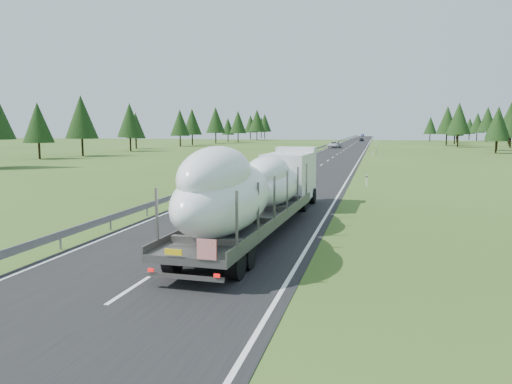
% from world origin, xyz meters
% --- Properties ---
extents(ground, '(400.00, 400.00, 0.00)m').
position_xyz_m(ground, '(0.00, 0.00, 0.00)').
color(ground, '#35531B').
rests_on(ground, ground).
extents(road_surface, '(10.00, 400.00, 0.02)m').
position_xyz_m(road_surface, '(0.00, 100.00, 0.01)').
color(road_surface, black).
rests_on(road_surface, ground).
extents(guardrail, '(0.10, 400.00, 0.76)m').
position_xyz_m(guardrail, '(-5.30, 99.94, 0.60)').
color(guardrail, slate).
rests_on(guardrail, ground).
extents(marker_posts, '(0.13, 350.08, 1.00)m').
position_xyz_m(marker_posts, '(6.50, 155.00, 0.54)').
color(marker_posts, silver).
rests_on(marker_posts, ground).
extents(highway_sign, '(0.08, 0.90, 2.60)m').
position_xyz_m(highway_sign, '(7.20, 80.00, 1.81)').
color(highway_sign, slate).
rests_on(highway_sign, ground).
extents(tree_line_left, '(15.15, 258.36, 12.35)m').
position_xyz_m(tree_line_left, '(-43.14, 94.81, 7.08)').
color(tree_line_left, black).
rests_on(tree_line_left, ground).
extents(boat_truck, '(3.35, 20.32, 4.36)m').
position_xyz_m(boat_truck, '(1.97, 8.84, 2.27)').
color(boat_truck, silver).
rests_on(boat_truck, ground).
extents(distant_van, '(3.27, 6.21, 1.66)m').
position_xyz_m(distant_van, '(-3.19, 112.68, 0.83)').
color(distant_van, silver).
rests_on(distant_van, ground).
extents(distant_car_dark, '(1.92, 4.13, 1.37)m').
position_xyz_m(distant_car_dark, '(1.41, 178.86, 0.68)').
color(distant_car_dark, black).
rests_on(distant_car_dark, ground).
extents(distant_car_blue, '(1.96, 4.78, 1.54)m').
position_xyz_m(distant_car_blue, '(-1.37, 286.12, 0.77)').
color(distant_car_blue, '#1C274E').
rests_on(distant_car_blue, ground).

